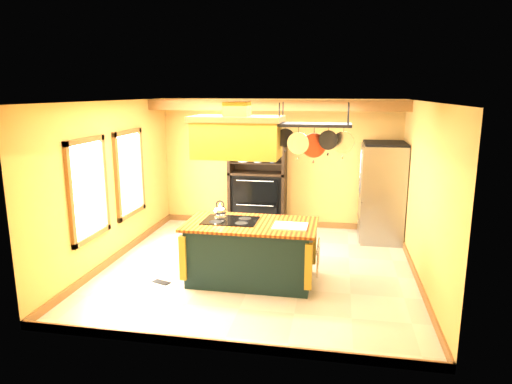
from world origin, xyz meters
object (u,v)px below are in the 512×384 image
(kitchen_island, at_px, (251,251))
(hutch, at_px, (258,189))
(pot_rack, at_px, (314,132))
(range_hood, at_px, (237,135))
(refrigerator, at_px, (382,194))

(kitchen_island, distance_m, hutch, 2.84)
(pot_rack, distance_m, hutch, 3.40)
(range_hood, relative_size, refrigerator, 0.70)
(pot_rack, xyz_separation_m, hutch, (-1.30, 2.78, -1.46))
(range_hood, distance_m, hutch, 3.13)
(range_hood, height_order, pot_rack, same)
(kitchen_island, xyz_separation_m, pot_rack, (0.91, 0.01, 1.82))
(refrigerator, bearing_deg, pot_rack, -116.36)
(pot_rack, height_order, refrigerator, pot_rack)
(pot_rack, bearing_deg, hutch, 115.05)
(pot_rack, distance_m, refrigerator, 3.02)
(kitchen_island, height_order, range_hood, range_hood)
(range_hood, xyz_separation_m, pot_rack, (1.10, 0.01, 0.06))
(hutch, bearing_deg, kitchen_island, -81.97)
(kitchen_island, xyz_separation_m, range_hood, (-0.20, -0.00, 1.76))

